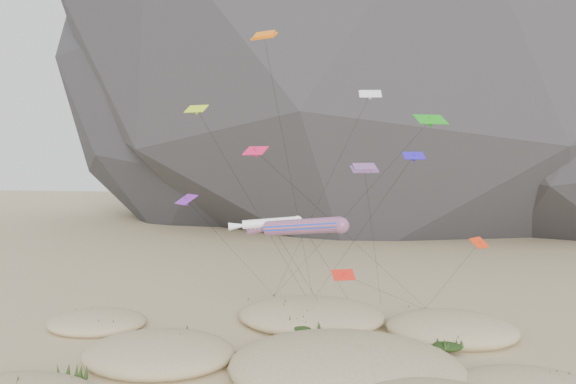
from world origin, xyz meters
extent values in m
ellipsoid|color=#2B2B30|center=(-37.00, 123.00, 44.00)|extent=(136.20, 127.83, 116.00)
ellipsoid|color=#CCB789|center=(-11.06, 4.62, 0.59)|extent=(12.63, 10.73, 2.62)
ellipsoid|color=#CCB789|center=(4.24, 3.50, 0.86)|extent=(17.78, 15.11, 3.81)
ellipsoid|color=#CCB789|center=(-0.45, 17.86, 0.66)|extent=(14.87, 12.64, 2.93)
ellipsoid|color=#CCB789|center=(13.06, 15.81, 0.64)|extent=(12.09, 10.27, 2.86)
ellipsoid|color=#CCB789|center=(-20.90, 12.21, 0.47)|extent=(9.77, 8.30, 2.07)
ellipsoid|color=black|center=(-14.88, -2.94, 0.80)|extent=(2.33, 2.00, 0.70)
ellipsoid|color=black|center=(-10.58, 4.82, 0.80)|extent=(2.54, 2.17, 0.76)
ellipsoid|color=black|center=(-10.42, 8.02, 0.70)|extent=(2.35, 2.01, 0.70)
ellipsoid|color=black|center=(3.23, 3.63, 1.10)|extent=(3.50, 3.00, 1.05)
ellipsoid|color=black|center=(7.25, 5.47, 1.00)|extent=(2.59, 2.21, 0.78)
ellipsoid|color=black|center=(1.12, 2.77, 0.90)|extent=(2.80, 2.40, 0.84)
ellipsoid|color=black|center=(-1.61, 16.14, 1.00)|extent=(3.16, 2.70, 0.95)
ellipsoid|color=black|center=(-0.39, 12.74, 0.90)|extent=(2.78, 2.37, 0.83)
ellipsoid|color=black|center=(13.85, 13.57, 0.70)|extent=(2.22, 1.90, 0.67)
ellipsoid|color=black|center=(12.25, 10.74, 0.60)|extent=(2.48, 2.12, 0.74)
ellipsoid|color=black|center=(-22.99, 13.03, 0.50)|extent=(2.49, 2.13, 0.75)
ellipsoid|color=black|center=(-18.53, 10.67, 0.40)|extent=(1.88, 1.61, 0.56)
cylinder|color=#3F2D1E|center=(-0.22, 20.27, 0.15)|extent=(0.08, 0.08, 0.30)
cylinder|color=#3F2D1E|center=(-1.66, 23.90, 0.15)|extent=(0.08, 0.08, 0.30)
cylinder|color=#3F2D1E|center=(3.55, 23.55, 0.15)|extent=(0.08, 0.08, 0.30)
cylinder|color=#3F2D1E|center=(9.40, 25.28, 0.15)|extent=(0.08, 0.08, 0.30)
cylinder|color=#3F2D1E|center=(11.44, 24.57, 0.15)|extent=(0.08, 0.08, 0.30)
cylinder|color=#3F2D1E|center=(-6.44, 27.66, 0.15)|extent=(0.08, 0.08, 0.30)
cylinder|color=#3F2D1E|center=(11.11, 24.80, 0.15)|extent=(0.08, 0.08, 0.30)
cylinder|color=#3F2D1E|center=(-9.03, 25.22, 0.15)|extent=(0.08, 0.08, 0.30)
cylinder|color=#FF5D1A|center=(0.38, 7.18, 10.94)|extent=(6.91, 3.25, 1.94)
sphere|color=#FF5D1A|center=(3.61, 6.16, 11.21)|extent=(1.30, 1.30, 1.30)
cone|color=#FF5D1A|center=(-3.16, 8.30, 10.61)|extent=(3.01, 1.91, 1.39)
cylinder|color=black|center=(2.00, 15.24, 5.47)|extent=(3.25, 16.15, 10.96)
cylinder|color=white|center=(-2.62, 8.50, 11.04)|extent=(4.76, 1.92, 1.07)
sphere|color=white|center=(-0.35, 9.09, 11.23)|extent=(0.79, 0.79, 0.79)
cone|color=white|center=(-5.11, 7.85, 10.81)|extent=(2.03, 1.14, 0.80)
cylinder|color=black|center=(-0.92, 14.57, 5.52)|extent=(3.42, 12.16, 11.06)
cube|color=orange|center=(-4.88, 16.02, 28.38)|extent=(2.74, 1.77, 0.76)
cube|color=orange|center=(-4.88, 16.02, 28.58)|extent=(2.30, 1.43, 0.74)
cylinder|color=black|center=(-3.18, 21.27, 14.19)|extent=(3.44, 10.53, 28.39)
cube|color=red|center=(5.23, 9.70, 15.58)|extent=(2.48, 1.79, 0.64)
cube|color=red|center=(5.23, 9.70, 15.79)|extent=(2.08, 1.47, 0.63)
cylinder|color=black|center=(5.78, 18.11, 7.79)|extent=(1.13, 16.85, 15.60)
cube|color=#E9154F|center=(-3.93, 8.64, 17.14)|extent=(2.34, 1.80, 0.78)
cube|color=#E9154F|center=(-3.93, 8.64, 16.99)|extent=(0.32, 0.30, 0.72)
cylinder|color=black|center=(3.76, 16.61, 8.59)|extent=(15.39, 15.95, 17.11)
cube|color=#2817C6|center=(9.25, 9.74, 16.71)|extent=(1.97, 1.39, 0.65)
cube|color=#2817C6|center=(9.25, 9.74, 16.56)|extent=(0.25, 0.23, 0.62)
cylinder|color=black|center=(3.79, 16.82, 8.38)|extent=(10.94, 14.19, 16.67)
cube|color=red|center=(14.77, 11.52, 9.38)|extent=(1.87, 2.14, 0.81)
cube|color=red|center=(14.77, 11.52, 9.23)|extent=(0.35, 0.34, 0.65)
cylinder|color=black|center=(12.94, 18.16, 4.71)|extent=(3.69, 13.30, 9.35)
cube|color=purple|center=(-10.89, 10.54, 12.79)|extent=(2.69, 2.76, 0.88)
cube|color=purple|center=(-10.89, 10.54, 12.64)|extent=(0.37, 0.38, 0.87)
cylinder|color=black|center=(-8.66, 19.10, 6.42)|extent=(4.47, 17.14, 12.76)
cube|color=#BDEE19|center=(-10.63, 12.67, 21.18)|extent=(2.29, 1.54, 0.78)
cube|color=#BDEE19|center=(-10.63, 12.67, 21.03)|extent=(0.30, 0.27, 0.72)
cylinder|color=black|center=(-5.43, 16.47, 10.61)|extent=(10.45, 7.63, 21.14)
cube|color=white|center=(5.35, 16.46, 22.66)|extent=(2.23, 1.36, 0.82)
cube|color=white|center=(5.35, 16.46, 22.51)|extent=(0.29, 0.29, 0.71)
cylinder|color=black|center=(-0.54, 22.06, 11.36)|extent=(11.82, 11.23, 22.63)
cube|color=#1CA219|center=(10.84, 14.65, 20.03)|extent=(3.22, 2.63, 0.97)
cube|color=#1CA219|center=(10.84, 14.65, 19.88)|extent=(0.41, 0.37, 0.98)
cylinder|color=black|center=(2.20, 21.15, 10.04)|extent=(17.31, 13.04, 20.00)
cube|color=red|center=(3.60, 8.46, 6.83)|extent=(2.09, 1.59, 0.78)
cube|color=red|center=(3.60, 8.46, 6.68)|extent=(0.31, 0.32, 0.63)
cylinder|color=black|center=(7.36, 16.63, 3.44)|extent=(7.53, 16.36, 6.80)
camera|label=1|loc=(7.74, -37.64, 16.13)|focal=35.00mm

